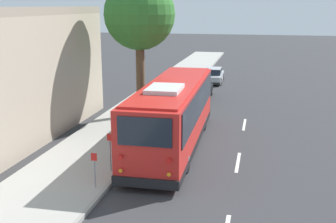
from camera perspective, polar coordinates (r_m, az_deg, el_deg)
ground_plane at (r=20.53m, az=1.89°, el=-4.33°), size 160.00×160.00×0.00m
sidewalk_slab at (r=21.46m, az=-7.84°, el=-3.42°), size 80.00×3.89×0.15m
curb_strip at (r=20.87m, az=-2.63°, el=-3.82°), size 80.00×0.14×0.15m
shuttle_bus at (r=19.53m, az=0.69°, el=0.00°), size 10.81×2.87×3.25m
parked_sedan_black at (r=30.18m, az=4.17°, el=2.82°), size 4.62×1.83×1.27m
parked_sedan_silver at (r=36.85m, az=6.07°, el=4.85°), size 4.27×1.81×1.27m
street_tree at (r=24.55m, az=-3.82°, el=13.57°), size 4.06×4.06×8.52m
sign_post_near at (r=15.38m, az=-9.93°, el=-7.78°), size 0.06×0.22×1.30m
sign_post_far at (r=16.75m, az=-7.83°, el=-5.42°), size 0.06×0.22×1.53m
fire_hydrant at (r=26.54m, az=-0.45°, el=1.20°), size 0.22×0.22×0.81m
lane_stripe_mid at (r=18.38m, az=9.45°, el=-6.78°), size 2.40×0.14×0.01m
lane_stripe_ahead at (r=24.08m, az=10.30°, el=-1.75°), size 2.40×0.14×0.01m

